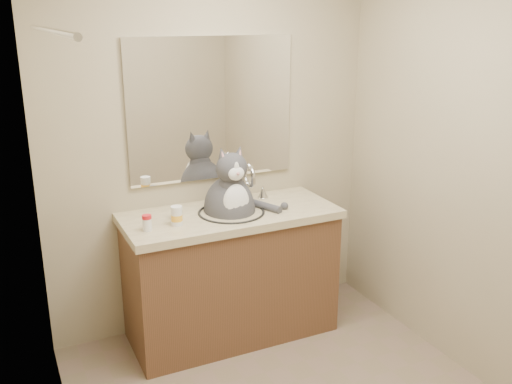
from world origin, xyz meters
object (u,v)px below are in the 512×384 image
Objects in this scene: pill_bottle_redcap at (147,223)px; grey_canister at (175,213)px; cat at (231,205)px; pill_bottle_orange at (177,216)px.

grey_canister is (0.20, 0.12, -0.01)m from pill_bottle_redcap.
cat is at bearing -2.30° from grey_canister.
pill_bottle_orange is at bearing -164.42° from cat.
pill_bottle_orange reaches higher than grey_canister.
cat reaches higher than pill_bottle_redcap.
pill_bottle_redcap is 1.19× the size of grey_canister.
grey_canister is (0.02, 0.10, -0.02)m from pill_bottle_orange.
pill_bottle_orange is at bearing -102.45° from grey_canister.
pill_bottle_redcap is 0.18m from pill_bottle_orange.
pill_bottle_orange is 0.11m from grey_canister.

